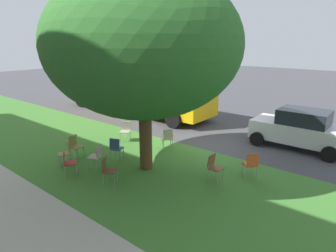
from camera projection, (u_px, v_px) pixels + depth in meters
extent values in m
plane|color=#424247|center=(207.00, 148.00, 12.24)|extent=(80.00, 80.00, 0.00)
cube|color=#3D752D|center=(156.00, 174.00, 9.86)|extent=(48.00, 6.00, 0.01)
cube|color=#ADA89E|center=(28.00, 240.00, 6.58)|extent=(48.00, 2.80, 0.01)
cylinder|color=brown|center=(145.00, 132.00, 9.95)|extent=(0.44, 0.44, 2.70)
ellipsoid|color=#2D6B28|center=(144.00, 46.00, 9.15)|extent=(6.21, 6.21, 4.59)
cube|color=brown|center=(216.00, 168.00, 9.27)|extent=(0.41, 0.43, 0.04)
cube|color=brown|center=(212.00, 160.00, 9.32)|extent=(0.09, 0.40, 0.40)
cylinder|color=gray|center=(217.00, 178.00, 9.10)|extent=(0.02, 0.02, 0.42)
cylinder|color=gray|center=(223.00, 174.00, 9.36)|extent=(0.02, 0.02, 0.42)
cylinder|color=gray|center=(208.00, 175.00, 9.31)|extent=(0.02, 0.02, 0.42)
cylinder|color=gray|center=(214.00, 171.00, 9.57)|extent=(0.02, 0.02, 0.42)
cube|color=#ADA393|center=(125.00, 132.00, 13.00)|extent=(0.56, 0.55, 0.04)
cube|color=#ADA393|center=(126.00, 125.00, 13.10)|extent=(0.39, 0.27, 0.40)
cylinder|color=gray|center=(120.00, 137.00, 12.93)|extent=(0.02, 0.02, 0.42)
cylinder|color=gray|center=(128.00, 138.00, 12.87)|extent=(0.02, 0.02, 0.42)
cylinder|color=gray|center=(123.00, 135.00, 13.25)|extent=(0.02, 0.02, 0.42)
cylinder|color=gray|center=(130.00, 136.00, 13.19)|extent=(0.02, 0.02, 0.42)
cube|color=brown|center=(110.00, 171.00, 9.08)|extent=(0.57, 0.57, 0.04)
cube|color=brown|center=(104.00, 164.00, 9.03)|extent=(0.29, 0.38, 0.40)
cylinder|color=gray|center=(114.00, 180.00, 8.96)|extent=(0.02, 0.02, 0.42)
cylinder|color=gray|center=(117.00, 175.00, 9.30)|extent=(0.02, 0.02, 0.42)
cylinder|color=gray|center=(103.00, 180.00, 8.99)|extent=(0.02, 0.02, 0.42)
cylinder|color=gray|center=(107.00, 175.00, 9.34)|extent=(0.02, 0.02, 0.42)
cube|color=olive|center=(64.00, 154.00, 10.45)|extent=(0.53, 0.52, 0.04)
cube|color=olive|center=(68.00, 147.00, 10.47)|extent=(0.40, 0.21, 0.40)
cylinder|color=gray|center=(58.00, 159.00, 10.57)|extent=(0.02, 0.02, 0.42)
cylinder|color=gray|center=(61.00, 162.00, 10.28)|extent=(0.02, 0.02, 0.42)
cylinder|color=gray|center=(68.00, 157.00, 10.75)|extent=(0.02, 0.02, 0.42)
cylinder|color=gray|center=(71.00, 160.00, 10.45)|extent=(0.02, 0.02, 0.42)
cube|color=#ADA393|center=(95.00, 157.00, 10.19)|extent=(0.54, 0.55, 0.04)
cube|color=#ADA393|center=(99.00, 151.00, 10.08)|extent=(0.24, 0.40, 0.40)
cylinder|color=gray|center=(93.00, 160.00, 10.46)|extent=(0.02, 0.02, 0.42)
cylinder|color=gray|center=(88.00, 164.00, 10.13)|extent=(0.02, 0.02, 0.42)
cylinder|color=gray|center=(102.00, 161.00, 10.38)|extent=(0.02, 0.02, 0.42)
cylinder|color=gray|center=(97.00, 165.00, 10.05)|extent=(0.02, 0.02, 0.42)
cube|color=beige|center=(167.00, 138.00, 12.11)|extent=(0.58, 0.58, 0.04)
cube|color=beige|center=(168.00, 134.00, 11.88)|extent=(0.32, 0.36, 0.40)
cylinder|color=gray|center=(171.00, 142.00, 12.37)|extent=(0.02, 0.02, 0.42)
cylinder|color=gray|center=(162.00, 142.00, 12.30)|extent=(0.02, 0.02, 0.42)
cylinder|color=gray|center=(172.00, 145.00, 12.05)|extent=(0.02, 0.02, 0.42)
cylinder|color=gray|center=(164.00, 145.00, 11.98)|extent=(0.02, 0.02, 0.42)
cube|color=#335184|center=(117.00, 148.00, 10.98)|extent=(0.54, 0.53, 0.04)
cube|color=#335184|center=(114.00, 144.00, 10.74)|extent=(0.40, 0.23, 0.40)
cylinder|color=gray|center=(124.00, 153.00, 11.14)|extent=(0.02, 0.02, 0.42)
cylinder|color=gray|center=(115.00, 152.00, 11.25)|extent=(0.02, 0.02, 0.42)
cylinder|color=gray|center=(120.00, 156.00, 10.83)|extent=(0.02, 0.02, 0.42)
cylinder|color=gray|center=(111.00, 155.00, 10.94)|extent=(0.02, 0.02, 0.42)
cube|color=#B7332D|center=(70.00, 163.00, 9.67)|extent=(0.56, 0.55, 0.04)
cube|color=#B7332D|center=(64.00, 157.00, 9.54)|extent=(0.39, 0.27, 0.40)
cylinder|color=gray|center=(77.00, 171.00, 9.64)|extent=(0.02, 0.02, 0.42)
cylinder|color=gray|center=(76.00, 166.00, 9.96)|extent=(0.02, 0.02, 0.42)
cylinder|color=gray|center=(66.00, 172.00, 9.52)|extent=(0.02, 0.02, 0.42)
cylinder|color=gray|center=(65.00, 168.00, 9.84)|extent=(0.02, 0.02, 0.42)
cube|color=olive|center=(77.00, 147.00, 11.13)|extent=(0.48, 0.49, 0.04)
cube|color=olive|center=(73.00, 140.00, 11.14)|extent=(0.16, 0.41, 0.40)
cylinder|color=gray|center=(77.00, 155.00, 10.96)|extent=(0.02, 0.02, 0.42)
cylinder|color=gray|center=(84.00, 152.00, 11.27)|extent=(0.02, 0.02, 0.42)
cylinder|color=gray|center=(70.00, 153.00, 11.11)|extent=(0.02, 0.02, 0.42)
cylinder|color=gray|center=(77.00, 150.00, 11.42)|extent=(0.02, 0.02, 0.42)
cube|color=#C64C1E|center=(250.00, 164.00, 9.57)|extent=(0.58, 0.58, 0.04)
cube|color=#C64C1E|center=(253.00, 160.00, 9.34)|extent=(0.32, 0.36, 0.40)
cylinder|color=gray|center=(252.00, 168.00, 9.83)|extent=(0.02, 0.02, 0.42)
cylinder|color=gray|center=(242.00, 169.00, 9.77)|extent=(0.02, 0.02, 0.42)
cylinder|color=gray|center=(257.00, 172.00, 9.51)|extent=(0.02, 0.02, 0.42)
cylinder|color=gray|center=(246.00, 173.00, 9.45)|extent=(0.02, 0.02, 0.42)
cube|color=silver|center=(298.00, 132.00, 12.16)|extent=(3.70, 1.64, 0.76)
cube|color=#1E232B|center=(304.00, 118.00, 11.88)|extent=(1.90, 1.44, 0.64)
cylinder|color=black|center=(257.00, 139.00, 12.46)|extent=(0.60, 0.18, 0.60)
cylinder|color=black|center=(272.00, 130.00, 13.76)|extent=(0.60, 0.18, 0.60)
cylinder|color=black|center=(329.00, 154.00, 10.77)|extent=(0.60, 0.18, 0.60)
cube|color=yellow|center=(135.00, 86.00, 17.99)|extent=(10.40, 2.44, 2.50)
cube|color=black|center=(135.00, 92.00, 18.09)|extent=(10.30, 2.46, 0.12)
cube|color=black|center=(135.00, 72.00, 17.74)|extent=(10.30, 2.46, 0.56)
cylinder|color=black|center=(81.00, 100.00, 19.80)|extent=(0.96, 0.28, 0.96)
cylinder|color=black|center=(110.00, 95.00, 21.68)|extent=(0.96, 0.28, 0.96)
cylinder|color=black|center=(173.00, 119.00, 14.96)|extent=(0.96, 0.28, 0.96)
cylinder|color=black|center=(200.00, 110.00, 16.84)|extent=(0.96, 0.28, 0.96)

